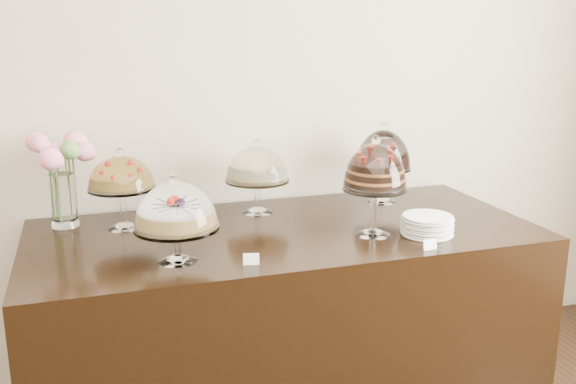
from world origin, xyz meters
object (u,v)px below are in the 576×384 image
object	(u,v)px
display_counter	(285,322)
cake_stand_cheesecake	(257,167)
plate_stack	(427,225)
cake_stand_choco_layer	(375,171)
cake_stand_sugar_sponge	(176,210)
cake_stand_fruit_tart	(121,176)
flower_vase	(62,167)
cake_stand_dark_choco	(383,153)

from	to	relation	value
display_counter	cake_stand_cheesecake	bearing A→B (deg)	98.94
cake_stand_cheesecake	plate_stack	xyz separation A→B (m)	(0.60, -0.55, -0.18)
display_counter	cake_stand_choco_layer	world-z (taller)	cake_stand_choco_layer
cake_stand_sugar_sponge	plate_stack	bearing A→B (deg)	-0.42
cake_stand_cheesecake	cake_stand_fruit_tart	world-z (taller)	cake_stand_fruit_tart
cake_stand_sugar_sponge	flower_vase	world-z (taller)	flower_vase
plate_stack	display_counter	bearing A→B (deg)	154.57
display_counter	flower_vase	bearing A→B (deg)	159.56
display_counter	cake_stand_cheesecake	distance (m)	0.73
flower_vase	plate_stack	xyz separation A→B (m)	(1.47, -0.60, -0.22)
cake_stand_dark_choco	flower_vase	distance (m)	1.52
display_counter	cake_stand_cheesecake	size ratio (longest dim) A/B	6.18
display_counter	cake_stand_fruit_tart	bearing A→B (deg)	161.09
cake_stand_fruit_tart	plate_stack	world-z (taller)	cake_stand_fruit_tart
display_counter	cake_stand_dark_choco	xyz separation A→B (m)	(0.60, 0.28, 0.70)
cake_stand_choco_layer	cake_stand_dark_choco	bearing A→B (deg)	60.32
display_counter	cake_stand_choco_layer	bearing A→B (deg)	-29.71
cake_stand_dark_choco	plate_stack	world-z (taller)	cake_stand_dark_choco
cake_stand_sugar_sponge	plate_stack	xyz separation A→B (m)	(1.06, -0.01, -0.16)
cake_stand_dark_choco	flower_vase	world-z (taller)	flower_vase
cake_stand_dark_choco	display_counter	bearing A→B (deg)	-155.21
flower_vase	display_counter	bearing A→B (deg)	-20.44
display_counter	cake_stand_dark_choco	bearing A→B (deg)	24.79
display_counter	cake_stand_fruit_tart	size ratio (longest dim) A/B	6.12
display_counter	cake_stand_sugar_sponge	bearing A→B (deg)	-153.08
cake_stand_cheesecake	flower_vase	size ratio (longest dim) A/B	0.84
cake_stand_dark_choco	cake_stand_cheesecake	bearing A→B (deg)	179.39
cake_stand_fruit_tart	cake_stand_sugar_sponge	bearing A→B (deg)	-71.26
display_counter	plate_stack	bearing A→B (deg)	-25.43
cake_stand_cheesecake	cake_stand_sugar_sponge	bearing A→B (deg)	-130.30
cake_stand_cheesecake	display_counter	bearing A→B (deg)	-81.06
cake_stand_choco_layer	cake_stand_fruit_tart	size ratio (longest dim) A/B	1.20
cake_stand_cheesecake	cake_stand_fruit_tart	size ratio (longest dim) A/B	0.99
cake_stand_sugar_sponge	cake_stand_fruit_tart	distance (m)	0.51
flower_vase	cake_stand_cheesecake	bearing A→B (deg)	-3.57
cake_stand_dark_choco	cake_stand_fruit_tart	world-z (taller)	cake_stand_dark_choco
cake_stand_sugar_sponge	cake_stand_dark_choco	xyz separation A→B (m)	(1.11, 0.54, 0.05)
cake_stand_choco_layer	cake_stand_sugar_sponge	bearing A→B (deg)	-175.60
flower_vase	cake_stand_dark_choco	bearing A→B (deg)	-2.30
display_counter	cake_stand_cheesecake	world-z (taller)	cake_stand_cheesecake
cake_stand_choco_layer	flower_vase	size ratio (longest dim) A/B	1.02
cake_stand_sugar_sponge	flower_vase	xyz separation A→B (m)	(-0.41, 0.60, 0.07)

